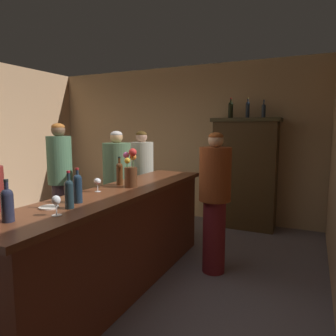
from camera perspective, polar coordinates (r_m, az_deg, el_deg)
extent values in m
plane|color=slate|center=(3.69, -19.51, -19.96)|extent=(8.12, 8.12, 0.00)
cube|color=tan|center=(5.97, 1.86, 4.75)|extent=(5.34, 0.12, 2.80)
cube|color=brown|center=(3.33, -8.89, -13.35)|extent=(0.57, 2.92, 1.00)
cube|color=brown|center=(3.18, -9.08, -4.50)|extent=(0.64, 3.04, 0.05)
cube|color=#422D17|center=(5.31, 13.93, -1.02)|extent=(1.01, 0.40, 1.83)
cube|color=#3A331C|center=(5.26, 14.23, 8.57)|extent=(1.09, 0.46, 0.06)
cylinder|color=#192B3D|center=(2.71, -16.26, -4.03)|extent=(0.07, 0.07, 0.21)
sphere|color=#192B3D|center=(2.69, -16.34, -1.88)|extent=(0.07, 0.07, 0.07)
cylinder|color=#192B3D|center=(2.68, -16.37, -1.10)|extent=(0.03, 0.03, 0.07)
cylinder|color=#AA2323|center=(2.68, -16.40, -0.15)|extent=(0.03, 0.03, 0.02)
cylinder|color=#1D2E34|center=(2.53, -17.71, -5.00)|extent=(0.07, 0.07, 0.19)
sphere|color=#1D2E34|center=(2.52, -17.79, -2.87)|extent=(0.07, 0.07, 0.07)
cylinder|color=#1D2E34|center=(2.51, -17.83, -1.86)|extent=(0.03, 0.03, 0.09)
cylinder|color=#AC1A27|center=(2.50, -17.88, -0.66)|extent=(0.03, 0.03, 0.02)
cylinder|color=#4C2912|center=(3.46, -8.90, -1.36)|extent=(0.07, 0.07, 0.21)
sphere|color=#4C2912|center=(3.44, -8.94, 0.37)|extent=(0.07, 0.07, 0.07)
cylinder|color=#4C2912|center=(3.44, -8.95, 1.09)|extent=(0.03, 0.03, 0.09)
cylinder|color=black|center=(3.43, -8.97, 1.95)|extent=(0.03, 0.03, 0.02)
cylinder|color=#202336|center=(2.34, -27.41, -6.59)|extent=(0.08, 0.08, 0.18)
sphere|color=#202336|center=(2.32, -27.55, -4.37)|extent=(0.08, 0.08, 0.08)
cylinder|color=#202336|center=(2.31, -27.61, -3.31)|extent=(0.03, 0.03, 0.09)
cylinder|color=black|center=(2.30, -27.69, -2.05)|extent=(0.03, 0.03, 0.02)
cylinder|color=white|center=(3.14, -12.81, -4.23)|extent=(0.06, 0.06, 0.00)
cylinder|color=white|center=(3.13, -12.83, -3.58)|extent=(0.01, 0.01, 0.07)
ellipsoid|color=white|center=(3.12, -12.86, -2.39)|extent=(0.07, 0.07, 0.06)
ellipsoid|color=maroon|center=(3.13, -12.85, -2.71)|extent=(0.06, 0.06, 0.03)
cylinder|color=white|center=(2.39, -19.80, -8.18)|extent=(0.07, 0.07, 0.00)
cylinder|color=white|center=(2.38, -19.84, -7.27)|extent=(0.01, 0.01, 0.07)
ellipsoid|color=white|center=(2.36, -19.92, -5.58)|extent=(0.06, 0.06, 0.07)
cylinder|color=#552F19|center=(3.31, -6.85, -1.70)|extent=(0.14, 0.14, 0.21)
cylinder|color=#38602D|center=(3.28, -6.48, 0.76)|extent=(0.01, 0.01, 0.24)
sphere|color=red|center=(3.27, -6.52, 2.89)|extent=(0.08, 0.08, 0.08)
cylinder|color=#38602D|center=(3.34, -6.41, 0.41)|extent=(0.01, 0.01, 0.19)
sphere|color=orange|center=(3.33, -6.43, 2.04)|extent=(0.07, 0.07, 0.07)
cylinder|color=#38602D|center=(3.31, -7.69, 0.53)|extent=(0.01, 0.01, 0.21)
sphere|color=#BE528C|center=(3.30, -7.72, 2.37)|extent=(0.07, 0.07, 0.07)
cylinder|color=#38602D|center=(3.25, -7.48, -0.06)|extent=(0.01, 0.01, 0.16)
sphere|color=gold|center=(3.24, -7.50, 1.35)|extent=(0.06, 0.06, 0.06)
cylinder|color=white|center=(2.62, -21.08, -6.76)|extent=(0.15, 0.15, 0.01)
cylinder|color=black|center=(5.32, 11.45, 10.18)|extent=(0.08, 0.08, 0.23)
sphere|color=black|center=(5.33, 11.48, 11.41)|extent=(0.08, 0.08, 0.08)
cylinder|color=black|center=(5.33, 11.49, 11.87)|extent=(0.03, 0.03, 0.09)
cylinder|color=red|center=(5.34, 11.51, 12.43)|extent=(0.03, 0.03, 0.02)
cylinder|color=#1B2633|center=(5.26, 14.44, 10.15)|extent=(0.06, 0.06, 0.23)
sphere|color=#1B2633|center=(5.27, 14.48, 11.40)|extent=(0.06, 0.06, 0.06)
cylinder|color=#1B2633|center=(5.27, 14.50, 11.83)|extent=(0.02, 0.02, 0.08)
cylinder|color=gold|center=(5.28, 14.51, 12.34)|extent=(0.02, 0.02, 0.02)
cylinder|color=#242D39|center=(5.22, 17.17, 9.81)|extent=(0.06, 0.06, 0.18)
sphere|color=#242D39|center=(5.23, 17.21, 10.81)|extent=(0.06, 0.06, 0.06)
cylinder|color=#242D39|center=(5.23, 17.23, 11.27)|extent=(0.02, 0.02, 0.08)
cylinder|color=black|center=(5.23, 17.25, 11.81)|extent=(0.03, 0.03, 0.02)
cylinder|color=#476842|center=(4.95, -4.79, -7.40)|extent=(0.26, 0.26, 0.82)
cylinder|color=#B3B09C|center=(4.82, -4.88, 1.00)|extent=(0.37, 0.37, 0.64)
sphere|color=tan|center=(4.79, -4.93, 5.72)|extent=(0.18, 0.18, 0.18)
ellipsoid|color=#4F3815|center=(4.79, -4.93, 6.20)|extent=(0.17, 0.17, 0.10)
cylinder|color=#302E31|center=(4.48, -9.18, -8.93)|extent=(0.28, 0.28, 0.84)
cylinder|color=#4E6E4C|center=(4.33, -9.38, 0.44)|extent=(0.39, 0.39, 0.63)
sphere|color=tan|center=(4.30, -9.49, 5.61)|extent=(0.17, 0.17, 0.17)
ellipsoid|color=#B9B2AC|center=(4.30, -9.50, 6.12)|extent=(0.16, 0.16, 0.09)
cylinder|color=#37282E|center=(4.80, -18.95, -7.91)|extent=(0.25, 0.25, 0.88)
cylinder|color=#486E4E|center=(4.66, -19.34, 1.38)|extent=(0.34, 0.34, 0.68)
sphere|color=brown|center=(4.64, -19.57, 6.61)|extent=(0.19, 0.19, 0.19)
ellipsoid|color=#9B5621|center=(4.64, -19.59, 7.14)|extent=(0.18, 0.18, 0.10)
cylinder|color=maroon|center=(3.71, 8.45, -12.33)|extent=(0.26, 0.26, 0.85)
cylinder|color=brown|center=(3.53, 8.67, -1.11)|extent=(0.36, 0.36, 0.61)
sphere|color=tan|center=(3.50, 8.79, 5.10)|extent=(0.17, 0.17, 0.17)
ellipsoid|color=#95481D|center=(3.50, 8.81, 5.74)|extent=(0.17, 0.17, 0.10)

